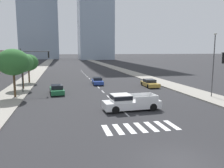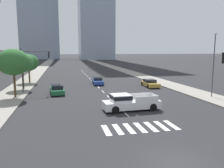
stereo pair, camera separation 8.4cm
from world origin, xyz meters
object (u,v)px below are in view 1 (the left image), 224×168
sedan_gold_2 (150,83)px  street_tree_nearest (13,62)px  traffic_signal_far (32,63)px  street_tree_second (22,63)px  sedan_green_0 (57,90)px  sedan_blue_1 (97,81)px  pickup_truck (129,102)px  street_tree_third (28,63)px  street_lamp_east (214,61)px

sedan_gold_2 → street_tree_nearest: 21.12m
traffic_signal_far → street_tree_second: 3.45m
sedan_green_0 → sedan_blue_1: size_ratio=0.98×
sedan_gold_2 → traffic_signal_far: size_ratio=0.75×
traffic_signal_far → street_tree_second: traffic_signal_far is taller
pickup_truck → street_tree_second: (-12.36, 15.33, 3.34)m
street_tree_nearest → street_tree_third: (0.00, 13.50, -0.72)m
pickup_truck → sedan_gold_2: size_ratio=1.28×
sedan_green_0 → street_tree_second: bearing=42.7°
sedan_green_0 → street_tree_nearest: 6.70m
street_lamp_east → street_tree_second: bearing=154.4°
sedan_gold_2 → street_tree_nearest: size_ratio=0.75×
sedan_blue_1 → street_tree_third: 13.19m
sedan_gold_2 → street_lamp_east: bearing=25.5°
street_lamp_east → street_tree_nearest: street_lamp_east is taller
sedan_blue_1 → sedan_gold_2: size_ratio=1.02×
sedan_gold_2 → pickup_truck: bearing=-27.9°
street_tree_second → sedan_blue_1: bearing=14.0°
street_lamp_east → pickup_truck: bearing=-163.6°
sedan_blue_1 → street_tree_third: street_tree_third is taller
street_tree_third → sedan_green_0: bearing=-66.5°
pickup_truck → sedan_green_0: bearing=-58.3°
street_tree_nearest → sedan_blue_1: bearing=37.9°
street_tree_second → street_tree_third: street_tree_second is taller
sedan_gold_2 → street_tree_nearest: street_tree_nearest is taller
sedan_blue_1 → sedan_gold_2: 9.40m
sedan_blue_1 → street_tree_second: (-12.12, -3.02, 3.59)m
sedan_blue_1 → street_tree_third: size_ratio=0.90×
sedan_green_0 → street_tree_second: size_ratio=0.83×
pickup_truck → traffic_signal_far: traffic_signal_far is taller
pickup_truck → street_lamp_east: size_ratio=0.73×
street_tree_second → street_lamp_east: bearing=-25.6°
street_tree_nearest → street_tree_third: size_ratio=1.17×
sedan_green_0 → sedan_blue_1: (6.98, 7.76, -0.03)m
traffic_signal_far → street_tree_nearest: 3.95m
sedan_blue_1 → street_tree_nearest: size_ratio=0.77×
sedan_gold_2 → street_tree_second: size_ratio=0.83×
street_lamp_east → street_tree_third: 30.95m
pickup_truck → street_tree_third: street_tree_third is taller
sedan_green_0 → street_tree_third: (-5.14, 11.83, 3.23)m
street_tree_second → traffic_signal_far: bearing=-57.8°
traffic_signal_far → street_tree_third: 10.19m
street_lamp_east → street_tree_second: (-24.55, 11.74, -0.59)m
street_lamp_east → street_tree_third: size_ratio=1.54×
sedan_green_0 → traffic_signal_far: size_ratio=0.75×
pickup_truck → street_tree_second: size_ratio=1.06×
traffic_signal_far → street_tree_nearest: size_ratio=1.01×
street_lamp_east → street_tree_third: (-24.55, 18.83, -0.92)m
traffic_signal_far → street_tree_second: size_ratio=1.11×
pickup_truck → street_tree_third: 25.78m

